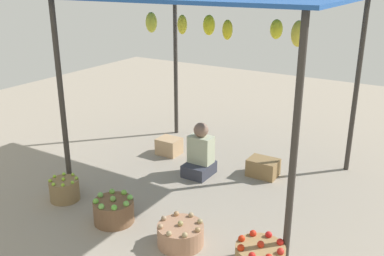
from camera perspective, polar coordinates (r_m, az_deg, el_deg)
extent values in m
plane|color=gray|center=(6.23, 3.02, -6.62)|extent=(14.00, 14.00, 0.00)
cylinder|color=#38332D|center=(5.72, -16.74, 3.45)|extent=(0.07, 0.07, 2.48)
cylinder|color=#38332D|center=(4.09, 13.27, -2.63)|extent=(0.07, 0.07, 2.48)
cylinder|color=#38332D|center=(7.64, -2.16, 8.17)|extent=(0.07, 0.07, 2.48)
cylinder|color=#38332D|center=(6.50, 20.77, 4.88)|extent=(0.07, 0.07, 2.48)
ellipsoid|color=yellow|center=(6.30, -5.36, 13.63)|extent=(0.16, 0.16, 0.28)
ellipsoid|color=yellow|center=(6.01, -1.29, 13.42)|extent=(0.13, 0.13, 0.26)
ellipsoid|color=yellow|center=(5.95, 2.25, 13.35)|extent=(0.16, 0.16, 0.27)
ellipsoid|color=yellow|center=(5.44, 4.68, 12.72)|extent=(0.13, 0.13, 0.24)
ellipsoid|color=yellow|center=(5.58, 11.02, 12.61)|extent=(0.16, 0.16, 0.24)
ellipsoid|color=yellow|center=(5.21, 13.78, 11.93)|extent=(0.16, 0.16, 0.30)
cube|color=#343743|center=(6.29, 0.92, -5.41)|extent=(0.36, 0.44, 0.18)
cube|color=#AFB696|center=(6.21, 1.17, -2.82)|extent=(0.34, 0.22, 0.40)
sphere|color=#7F6150|center=(6.11, 1.19, -0.26)|extent=(0.21, 0.21, 0.21)
cylinder|color=olive|center=(5.85, -16.39, -7.79)|extent=(0.38, 0.38, 0.27)
sphere|color=#8FC931|center=(5.78, -16.53, -6.44)|extent=(0.04, 0.04, 0.04)
sphere|color=#8AC639|center=(5.67, -15.42, -6.89)|extent=(0.04, 0.04, 0.04)
sphere|color=#93BF37|center=(5.77, -14.92, -6.36)|extent=(0.04, 0.04, 0.04)
sphere|color=#95C13A|center=(5.88, -15.37, -5.92)|extent=(0.04, 0.04, 0.04)
sphere|color=#8ECE39|center=(5.93, -16.47, -5.80)|extent=(0.04, 0.04, 0.04)
sphere|color=#90C730|center=(5.90, -17.60, -6.08)|extent=(0.04, 0.04, 0.04)
sphere|color=#91BD2E|center=(5.80, -18.13, -6.59)|extent=(0.04, 0.04, 0.04)
sphere|color=#8BC534|center=(5.69, -17.73, -7.05)|extent=(0.04, 0.04, 0.04)
sphere|color=#8CC42E|center=(5.64, -16.59, -7.19)|extent=(0.04, 0.04, 0.04)
cylinder|color=brown|center=(5.24, -10.22, -10.68)|extent=(0.47, 0.47, 0.27)
sphere|color=#73AC4B|center=(5.16, -10.33, -9.12)|extent=(0.07, 0.07, 0.07)
sphere|color=#6EB44C|center=(5.05, -8.64, -9.79)|extent=(0.07, 0.07, 0.07)
sphere|color=#6BBC4E|center=(5.17, -8.14, -9.00)|extent=(0.07, 0.07, 0.07)
sphere|color=#70B03F|center=(5.29, -8.92, -8.36)|extent=(0.07, 0.07, 0.07)
sphere|color=#6DAE43|center=(5.33, -10.46, -8.20)|extent=(0.07, 0.07, 0.07)
sphere|color=#6CAE50|center=(5.28, -11.93, -8.60)|extent=(0.07, 0.07, 0.07)
sphere|color=#6AB53E|center=(5.16, -12.51, -9.36)|extent=(0.07, 0.07, 0.07)
sphere|color=#73BC4F|center=(5.04, -11.81, -10.06)|extent=(0.07, 0.07, 0.07)
sphere|color=#63BA3F|center=(4.99, -10.18, -10.25)|extent=(0.07, 0.07, 0.07)
cylinder|color=#A57659|center=(4.78, -1.51, -13.82)|extent=(0.50, 0.50, 0.23)
sphere|color=#938751|center=(4.71, -1.53, -12.42)|extent=(0.06, 0.06, 0.06)
sphere|color=#9C774E|center=(4.61, 0.76, -13.22)|extent=(0.06, 0.06, 0.06)
sphere|color=#96865B|center=(4.75, 1.06, -12.16)|extent=(0.06, 0.06, 0.06)
sphere|color=#9C845F|center=(4.86, -0.13, -11.34)|extent=(0.06, 0.06, 0.06)
sphere|color=#A37951|center=(4.89, -2.06, -11.18)|extent=(0.06, 0.06, 0.06)
sphere|color=#987D60|center=(4.81, -3.71, -11.75)|extent=(0.06, 0.06, 0.06)
sphere|color=#A07F5E|center=(4.68, -4.16, -12.77)|extent=(0.06, 0.06, 0.06)
sphere|color=#9A855E|center=(4.56, -3.04, -13.68)|extent=(0.06, 0.06, 0.06)
sphere|color=#9C885E|center=(4.53, -0.95, -13.88)|extent=(0.06, 0.06, 0.06)
cylinder|color=#9C7B4C|center=(4.52, 8.90, -16.32)|extent=(0.49, 0.49, 0.23)
sphere|color=red|center=(4.44, 9.00, -14.83)|extent=(0.07, 0.07, 0.07)
sphere|color=red|center=(4.38, 11.55, -15.59)|extent=(0.07, 0.07, 0.07)
sphere|color=red|center=(4.51, 11.48, -14.45)|extent=(0.07, 0.07, 0.07)
sphere|color=red|center=(4.60, 10.03, -13.63)|extent=(0.07, 0.07, 0.07)
sphere|color=red|center=(4.60, 8.02, -13.53)|extent=(0.07, 0.07, 0.07)
sphere|color=red|center=(4.51, 6.53, -14.21)|extent=(0.07, 0.07, 0.07)
sphere|color=red|center=(4.38, 6.42, -15.35)|extent=(0.07, 0.07, 0.07)
sphere|color=red|center=(4.29, 7.88, -16.27)|extent=(0.07, 0.07, 0.07)
cube|color=tan|center=(7.00, -3.02, -2.40)|extent=(0.35, 0.31, 0.26)
cube|color=olive|center=(6.33, 9.31, -5.14)|extent=(0.42, 0.32, 0.25)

